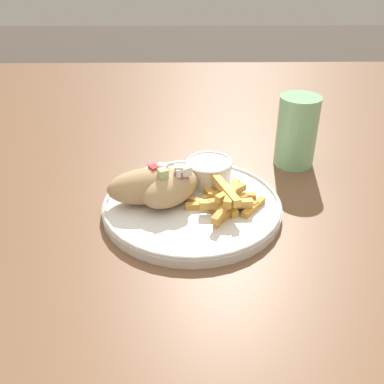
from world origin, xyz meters
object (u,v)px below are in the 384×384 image
at_px(sauce_ramekin, 209,170).
at_px(pita_sandwich_near, 170,187).
at_px(fries_pile, 227,201).
at_px(water_glass, 296,134).
at_px(plate, 192,205).
at_px(pita_sandwich_far, 150,185).

bearing_deg(sauce_ramekin, pita_sandwich_near, -135.54).
xyz_separation_m(fries_pile, sauce_ramekin, (-0.02, 0.08, 0.01)).
bearing_deg(pita_sandwich_near, water_glass, -14.93).
bearing_deg(pita_sandwich_near, fries_pile, -61.92).
xyz_separation_m(plate, water_glass, (0.19, 0.16, 0.05)).
distance_m(sauce_ramekin, water_glass, 0.19).
bearing_deg(water_glass, pita_sandwich_near, -145.77).
relative_size(pita_sandwich_far, fries_pile, 1.13).
height_order(pita_sandwich_near, fries_pile, pita_sandwich_near).
height_order(plate, pita_sandwich_near, pita_sandwich_near).
bearing_deg(fries_pile, pita_sandwich_near, 167.24).
xyz_separation_m(plate, sauce_ramekin, (0.03, 0.07, 0.03)).
bearing_deg(water_glass, pita_sandwich_far, -149.54).
relative_size(plate, fries_pile, 2.22).
relative_size(plate, pita_sandwich_near, 2.28).
distance_m(plate, pita_sandwich_far, 0.07).
xyz_separation_m(fries_pile, water_glass, (0.14, 0.17, 0.03)).
height_order(pita_sandwich_near, pita_sandwich_far, pita_sandwich_far).
bearing_deg(sauce_ramekin, pita_sandwich_far, -147.87).
height_order(fries_pile, sauce_ramekin, sauce_ramekin).
height_order(plate, water_glass, water_glass).
relative_size(pita_sandwich_near, pita_sandwich_far, 0.86).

